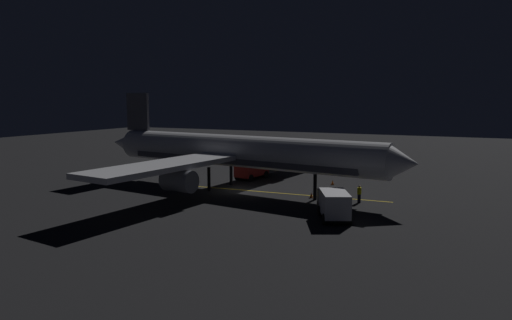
% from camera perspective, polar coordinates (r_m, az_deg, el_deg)
% --- Properties ---
extents(ground_plane, '(180.00, 180.00, 0.20)m').
position_cam_1_polar(ground_plane, '(50.96, -2.04, -3.89)').
color(ground_plane, black).
extents(apron_guide_stripe, '(1.52, 24.77, 0.01)m').
position_cam_1_polar(apron_guide_stripe, '(49.62, 2.29, -4.08)').
color(apron_guide_stripe, gold).
rests_on(apron_guide_stripe, ground_plane).
extents(airliner, '(37.74, 39.46, 10.82)m').
position_cam_1_polar(airliner, '(50.65, -2.66, 0.93)').
color(airliner, white).
rests_on(airliner, ground_plane).
extents(baggage_truck, '(6.09, 4.30, 2.39)m').
position_cam_1_polar(baggage_truck, '(39.34, 9.60, -5.43)').
color(baggage_truck, silver).
rests_on(baggage_truck, ground_plane).
extents(catering_truck, '(6.84, 3.17, 2.23)m').
position_cam_1_polar(catering_truck, '(58.41, -0.16, -1.14)').
color(catering_truck, maroon).
rests_on(catering_truck, ground_plane).
extents(ground_crew_worker, '(0.40, 0.40, 1.74)m').
position_cam_1_polar(ground_crew_worker, '(45.76, 12.73, -4.13)').
color(ground_crew_worker, black).
rests_on(ground_crew_worker, ground_plane).
extents(traffic_cone_near_left, '(0.50, 0.50, 0.55)m').
position_cam_1_polar(traffic_cone_near_left, '(47.93, 10.04, -4.31)').
color(traffic_cone_near_left, '#EA590F').
rests_on(traffic_cone_near_left, ground_plane).
extents(traffic_cone_near_right, '(0.50, 0.50, 0.55)m').
position_cam_1_polar(traffic_cone_near_right, '(47.33, 6.91, -4.40)').
color(traffic_cone_near_right, '#EA590F').
rests_on(traffic_cone_near_right, ground_plane).
extents(traffic_cone_under_wing, '(0.50, 0.50, 0.55)m').
position_cam_1_polar(traffic_cone_under_wing, '(54.86, 9.52, -2.80)').
color(traffic_cone_under_wing, '#EA590F').
rests_on(traffic_cone_under_wing, ground_plane).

